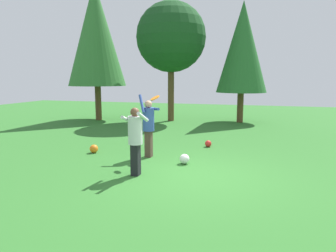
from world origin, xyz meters
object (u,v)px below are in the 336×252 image
Objects in this scene: person_catcher at (135,136)px; tree_center at (242,48)px; person_thrower at (148,124)px; ball_red at (208,144)px; frisbee at (155,98)px; ball_white at (184,159)px; tree_far_left at (96,34)px; ball_orange at (94,149)px; tree_left at (171,37)px.

tree_center reaches higher than person_catcher.
person_thrower is 8.34× the size of ball_red.
frisbee is 0.06× the size of tree_center.
frisbee reaches higher than person_thrower.
tree_far_left reaches higher than ball_white.
person_catcher is 1.77m from ball_white.
ball_white is (0.86, -0.05, -1.64)m from frisbee.
tree_center is (1.01, 8.52, 3.71)m from ball_white.
person_thrower is at bearing -51.61° from tree_far_left.
person_catcher reaches higher than ball_red.
person_thrower is at bearing -129.71° from ball_red.
ball_orange is at bearing -129.49° from person_thrower.
tree_center is (0.71, 6.27, 3.73)m from ball_red.
ball_red is at bearing 82.34° from ball_white.
ball_white is 1.23× the size of ball_red.
ball_orange is at bearing -116.36° from tree_center.
ball_orange is at bearing -150.98° from ball_red.
person_thrower is 2.51m from ball_red.
ball_white is 2.27m from ball_red.
frisbee is 0.06× the size of tree_left.
ball_white is 9.48m from tree_left.
tree_far_left reaches higher than person_thrower.
frisbee is (0.34, -0.40, 0.78)m from person_thrower.
tree_center is at bearing 7.60° from tree_left.
tree_left is at bearing 12.72° from person_catcher.
tree_left is at bearing 108.14° from ball_white.
tree_center is at bearing 83.24° from ball_white.
ball_white reaches higher than ball_orange.
ball_red is 0.04× the size of tree_left.
ball_orange is at bearing 172.10° from ball_white.
person_thrower is 5.05× the size of frisbee.
person_catcher is at bearing -108.97° from ball_red.
tree_left is (-1.44, 7.59, 3.41)m from person_thrower.
tree_left is (-2.63, 8.04, 4.28)m from ball_white.
tree_center is (1.92, 9.80, 2.87)m from person_catcher.
tree_center is 0.83× the size of tree_far_left.
tree_center is at bearing 63.64° from ball_orange.
tree_far_left is at bearing -168.98° from tree_left.
frisbee is 1.41× the size of ball_orange.
ball_red is at bearing 29.02° from ball_orange.
tree_far_left reaches higher than tree_center.
ball_red is 0.04× the size of tree_center.
tree_center is at bearing 77.56° from frisbee.
ball_white is at bearing -71.86° from tree_left.
person_thrower reaches higher than person_catcher.
ball_red is at bearing -16.74° from person_catcher.
frisbee is 8.59m from tree_left.
frisbee is at bearing -9.62° from ball_orange.
tree_center is at bearing 83.56° from ball_red.
tree_far_left is at bearing 177.90° from person_thrower.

